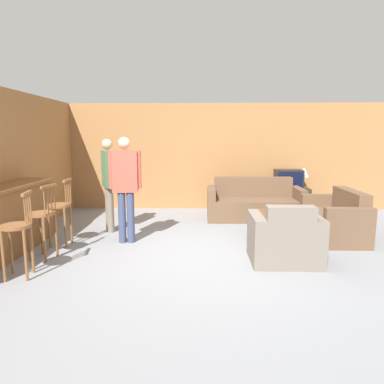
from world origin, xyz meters
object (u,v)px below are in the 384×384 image
bar_chair_near (18,233)px  bar_chair_mid (43,220)px  tv_unit (287,200)px  tv (288,179)px  person_by_window (108,179)px  loveseat_right (336,220)px  table_lamp (304,173)px  person_by_counter (125,183)px  coffee_table (266,217)px  bar_chair_far (60,211)px  armchair_near (285,240)px  couch_far (254,204)px

bar_chair_near → bar_chair_mid: (-0.00, 0.69, 0.00)m
tv_unit → tv: (0.00, -0.00, 0.51)m
bar_chair_near → person_by_window: person_by_window is taller
person_by_window → bar_chair_near: bearing=-104.7°
loveseat_right → tv: tv is taller
table_lamp → bar_chair_near: bearing=-139.9°
table_lamp → person_by_counter: person_by_counter is taller
coffee_table → person_by_window: bearing=174.9°
loveseat_right → person_by_window: (-4.15, 0.31, 0.68)m
coffee_table → bar_chair_far: bearing=-169.9°
armchair_near → loveseat_right: size_ratio=0.67×
tv_unit → coffee_table: bearing=-113.5°
bar_chair_near → armchair_near: (3.53, 0.64, -0.26)m
tv_unit → bar_chair_mid: bearing=-142.9°
bar_chair_far → tv_unit: (4.39, 2.68, -0.30)m
table_lamp → coffee_table: bearing=-121.4°
tv_unit → person_by_counter: person_by_counter is taller
armchair_near → table_lamp: (1.22, 3.36, 0.62)m
coffee_table → couch_far: bearing=90.3°
bar_chair_near → bar_chair_far: (0.00, 1.32, 0.00)m
bar_chair_far → bar_chair_near: bearing=-90.0°
bar_chair_mid → couch_far: size_ratio=0.54×
table_lamp → armchair_near: bearing=-110.0°
coffee_table → person_by_counter: (-2.44, -0.43, 0.67)m
coffee_table → table_lamp: 2.49m
bar_chair_mid → bar_chair_far: size_ratio=1.00×
coffee_table → table_lamp: bearing=58.6°
person_by_counter → tv: bearing=36.7°
table_lamp → tv_unit: bearing=180.0°
bar_chair_near → person_by_counter: person_by_counter is taller
bar_chair_mid → bar_chair_far: same height
bar_chair_near → person_by_window: (0.58, 2.20, 0.41)m
person_by_counter → coffee_table: bearing=9.9°
armchair_near → coffee_table: bearing=91.6°
bar_chair_mid → table_lamp: size_ratio=2.26×
person_by_window → tv: bearing=25.3°
bar_chair_far → person_by_window: person_by_window is taller
bar_chair_far → armchair_near: bearing=-10.9°
person_by_counter → couch_far: bearing=36.1°
coffee_table → person_by_counter: bearing=-170.1°
bar_chair_mid → table_lamp: bar_chair_mid is taller
tv → person_by_counter: (-3.34, -2.48, 0.22)m
armchair_near → person_by_counter: person_by_counter is taller
bar_chair_near → couch_far: (3.48, 3.29, -0.26)m
couch_far → table_lamp: bearing=29.4°
bar_chair_near → bar_chair_mid: bearing=90.0°
loveseat_right → person_by_counter: size_ratio=0.81×
armchair_near → tv_unit: 3.47m
bar_chair_near → tv: (4.39, 4.00, 0.22)m
table_lamp → couch_far: bearing=-150.6°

